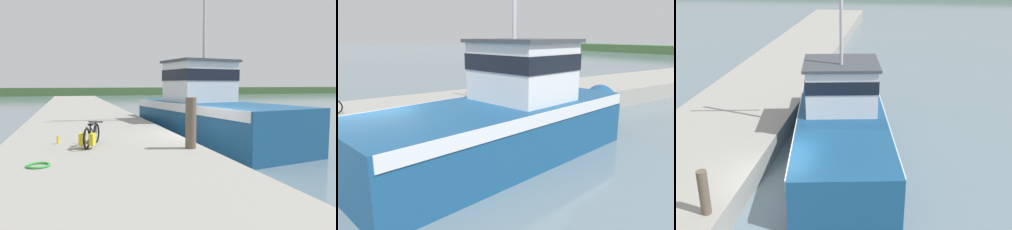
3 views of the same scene
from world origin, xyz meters
The scene contains 3 objects.
ground_plane centered at (0.00, 0.00, 0.00)m, with size 320.00×320.00×0.00m, color slate.
dock_pier centered at (-3.91, 0.00, 0.48)m, with size 5.72×80.00×0.97m, color gray.
fishing_boat_main centered at (1.68, 3.92, 1.43)m, with size 5.27×11.85×10.19m.
Camera 2 is at (10.47, -2.23, 4.06)m, focal length 35.00 mm.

